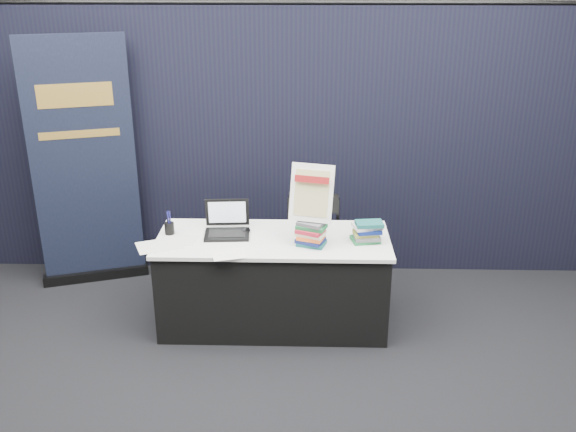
% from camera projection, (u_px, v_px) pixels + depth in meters
% --- Properties ---
extents(floor, '(8.00, 8.00, 0.00)m').
position_uv_depth(floor, '(270.00, 361.00, 4.72)').
color(floor, black).
rests_on(floor, ground).
extents(wall_back, '(8.00, 0.02, 3.50)m').
position_uv_depth(wall_back, '(286.00, 49.00, 7.79)').
color(wall_back, '#B0AEA7').
rests_on(wall_back, floor).
extents(drape_partition, '(6.00, 0.08, 2.40)m').
position_uv_depth(drape_partition, '(278.00, 145.00, 5.76)').
color(drape_partition, black).
rests_on(drape_partition, floor).
extents(display_table, '(1.80, 0.75, 0.75)m').
position_uv_depth(display_table, '(273.00, 281.00, 5.09)').
color(display_table, black).
rests_on(display_table, floor).
extents(laptop, '(0.36, 0.30, 0.26)m').
position_uv_depth(laptop, '(227.00, 226.00, 5.01)').
color(laptop, black).
rests_on(laptop, display_table).
extents(mouse, '(0.09, 0.12, 0.04)m').
position_uv_depth(mouse, '(246.00, 231.00, 5.03)').
color(mouse, black).
rests_on(mouse, display_table).
extents(brochure_left, '(0.40, 0.35, 0.00)m').
position_uv_depth(brochure_left, '(160.00, 245.00, 4.81)').
color(brochure_left, silver).
rests_on(brochure_left, display_table).
extents(brochure_mid, '(0.29, 0.22, 0.00)m').
position_uv_depth(brochure_mid, '(178.00, 240.00, 4.91)').
color(brochure_mid, silver).
rests_on(brochure_mid, display_table).
extents(brochure_right, '(0.29, 0.24, 0.00)m').
position_uv_depth(brochure_right, '(230.00, 254.00, 4.67)').
color(brochure_right, white).
rests_on(brochure_right, display_table).
extents(pen_cup, '(0.10, 0.10, 0.10)m').
position_uv_depth(pen_cup, '(169.00, 228.00, 5.00)').
color(pen_cup, black).
rests_on(pen_cup, display_table).
extents(book_stack_tall, '(0.24, 0.22, 0.19)m').
position_uv_depth(book_stack_tall, '(311.00, 233.00, 4.79)').
color(book_stack_tall, '#15524F').
rests_on(book_stack_tall, display_table).
extents(book_stack_short, '(0.22, 0.18, 0.16)m').
position_uv_depth(book_stack_short, '(367.00, 232.00, 4.85)').
color(book_stack_short, '#1E723B').
rests_on(book_stack_short, display_table).
extents(info_sign, '(0.34, 0.20, 0.44)m').
position_uv_depth(info_sign, '(312.00, 194.00, 4.71)').
color(info_sign, black).
rests_on(info_sign, book_stack_tall).
extents(pullup_banner, '(0.92, 0.38, 2.20)m').
position_uv_depth(pullup_banner, '(86.00, 178.00, 5.59)').
color(pullup_banner, black).
rests_on(pullup_banner, floor).
extents(stacking_chair, '(0.46, 0.46, 0.96)m').
position_uv_depth(stacking_chair, '(313.00, 249.00, 5.28)').
color(stacking_chair, black).
rests_on(stacking_chair, floor).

